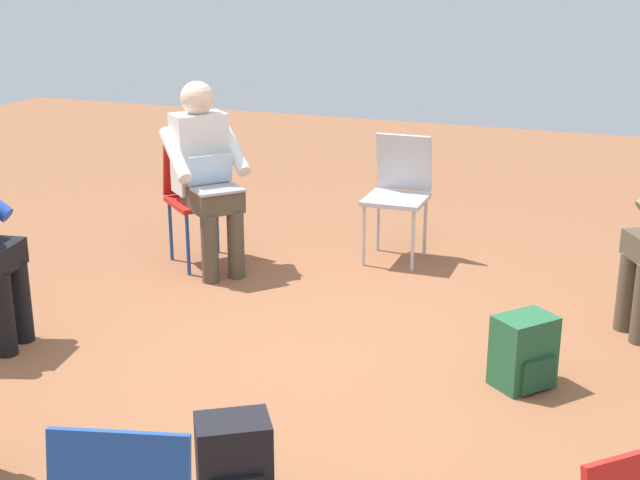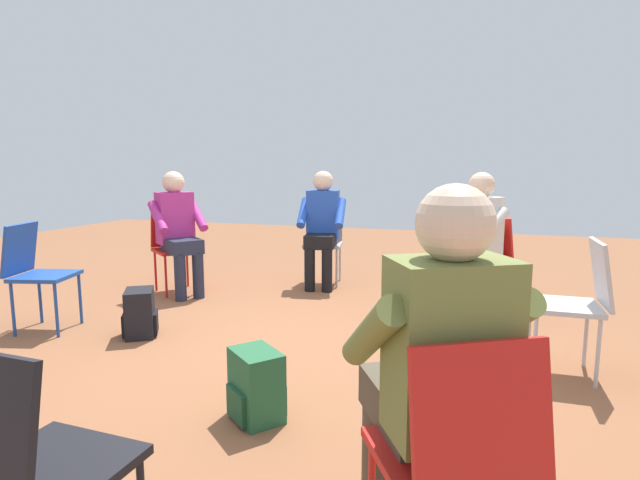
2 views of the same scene
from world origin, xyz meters
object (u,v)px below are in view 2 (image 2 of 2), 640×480
object	(u,v)px
person_in_magenta	(178,226)
person_in_olive	(435,362)
chair_west	(324,238)
chair_southwest	(174,244)
person_with_laptop	(471,236)
person_in_blue	(322,222)
backpack_near_laptop_user	(256,389)
chair_north	(578,297)
chair_south	(36,268)
chair_northwest	(484,257)
chair_east	(23,467)
chair_northeast	(458,453)
backpack_by_empty_chair	(140,316)

from	to	relation	value
person_in_magenta	person_in_olive	bearing A→B (deg)	82.11
chair_west	chair_southwest	size ratio (longest dim) A/B	1.00
person_in_olive	person_with_laptop	bearing A→B (deg)	59.26
person_in_blue	backpack_near_laptop_user	world-z (taller)	person_in_blue
person_in_magenta	person_in_blue	bearing A→B (deg)	159.20
chair_north	chair_south	bearing A→B (deg)	94.39
chair_north	person_in_olive	world-z (taller)	person_in_olive
chair_west	person_with_laptop	world-z (taller)	person_with_laptop
chair_northwest	chair_east	world-z (taller)	same
chair_northeast	chair_east	size ratio (longest dim) A/B	1.00
chair_northwest	chair_east	xyz separation A→B (m)	(3.63, -1.18, 0.00)
chair_northeast	person_in_olive	world-z (taller)	person_in_olive
chair_southwest	person_in_magenta	distance (m)	0.26
chair_southwest	backpack_near_laptop_user	xyz separation A→B (m)	(2.19, 1.96, -0.34)
chair_east	backpack_near_laptop_user	xyz separation A→B (m)	(-1.28, 0.07, -0.34)
chair_west	person_in_blue	xyz separation A→B (m)	(0.16, 0.03, 0.20)
chair_southwest	backpack_by_empty_chair	world-z (taller)	chair_southwest
chair_north	person_in_olive	size ratio (longest dim) A/B	0.69
chair_northwest	chair_northeast	distance (m)	3.21
chair_northwest	person_in_magenta	size ratio (longest dim) A/B	0.69
chair_north	backpack_by_empty_chair	world-z (taller)	chair_north
chair_south	chair_north	xyz separation A→B (m)	(-0.33, 3.88, 0.00)
chair_northeast	backpack_near_laptop_user	size ratio (longest dim) A/B	2.36
chair_east	person_in_olive	xyz separation A→B (m)	(-0.57, 1.01, 0.20)
chair_south	chair_west	xyz separation A→B (m)	(-2.27, 1.65, 0.00)
backpack_near_laptop_user	backpack_by_empty_chair	distance (m)	1.65
chair_north	chair_east	size ratio (longest dim) A/B	1.00
chair_north	chair_northwest	bearing A→B (deg)	22.69
chair_northwest	person_with_laptop	size ratio (longest dim) A/B	0.69
chair_north	backpack_by_empty_chair	xyz separation A→B (m)	(0.21, -3.03, -0.34)
chair_south	person_in_magenta	size ratio (longest dim) A/B	0.69
person_in_olive	backpack_by_empty_chair	xyz separation A→B (m)	(-1.60, -2.33, -0.54)
person_in_magenta	chair_southwest	bearing A→B (deg)	-90.00
chair_southwest	person_in_olive	xyz separation A→B (m)	(2.90, 2.89, 0.20)
person_in_blue	chair_west	bearing A→B (deg)	-90.00
backpack_near_laptop_user	person_in_magenta	bearing A→B (deg)	-138.89
chair_north	person_in_magenta	bearing A→B (deg)	73.51
chair_north	person_in_magenta	xyz separation A→B (m)	(-0.99, -3.46, 0.20)
chair_southwest	backpack_by_empty_chair	xyz separation A→B (m)	(1.30, 0.57, -0.34)
person_with_laptop	backpack_by_empty_chair	xyz separation A→B (m)	(1.34, -2.38, -0.53)
chair_west	person_in_olive	size ratio (longest dim) A/B	0.69
chair_northwest	backpack_by_empty_chair	world-z (taller)	chair_northwest
chair_south	person_in_blue	xyz separation A→B (m)	(-2.10, 1.68, 0.20)
chair_southwest	chair_south	bearing A→B (deg)	26.16
person_in_blue	backpack_by_empty_chair	bearing A→B (deg)	57.65
chair_north	backpack_near_laptop_user	distance (m)	2.00
chair_west	person_with_laptop	distance (m)	1.78
chair_west	chair_south	bearing A→B (deg)	44.22
chair_northeast	chair_north	size ratio (longest dim) A/B	1.00
person_with_laptop	person_in_magenta	xyz separation A→B (m)	(0.14, -2.81, 0.00)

